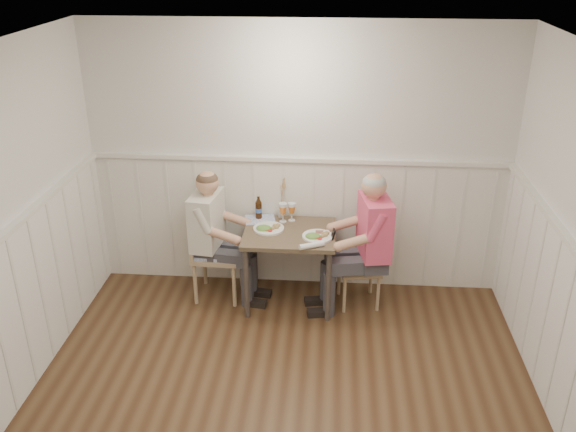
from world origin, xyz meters
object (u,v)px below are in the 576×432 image
object	(u,v)px
man_in_pink	(368,253)
beer_bottle	(259,209)
diner_cream	(212,245)
chair_left	(212,249)
grass_vase	(281,199)
dining_table	(290,242)
chair_right	(364,263)

from	to	relation	value
man_in_pink	beer_bottle	world-z (taller)	man_in_pink
diner_cream	chair_left	bearing A→B (deg)	117.69
beer_bottle	grass_vase	xyz separation A→B (m)	(0.21, 0.04, 0.09)
dining_table	diner_cream	size ratio (longest dim) A/B	0.64
dining_table	beer_bottle	world-z (taller)	beer_bottle
chair_right	grass_vase	size ratio (longest dim) A/B	1.82
dining_table	beer_bottle	xyz separation A→B (m)	(-0.32, 0.27, 0.21)
dining_table	man_in_pink	bearing A→B (deg)	-4.36
chair_right	man_in_pink	xyz separation A→B (m)	(0.02, -0.09, 0.15)
beer_bottle	dining_table	bearing A→B (deg)	-39.94
dining_table	chair_left	bearing A→B (deg)	175.18
diner_cream	beer_bottle	distance (m)	0.56
chair_left	man_in_pink	distance (m)	1.49
dining_table	chair_right	xyz separation A→B (m)	(0.71, 0.03, -0.22)
man_in_pink	grass_vase	world-z (taller)	man_in_pink
man_in_pink	chair_left	bearing A→B (deg)	175.40
dining_table	chair_right	distance (m)	0.74
chair_left	man_in_pink	world-z (taller)	man_in_pink
diner_cream	grass_vase	xyz separation A→B (m)	(0.63, 0.27, 0.39)
chair_right	beer_bottle	size ratio (longest dim) A/B	3.47
man_in_pink	diner_cream	bearing A→B (deg)	176.33
chair_left	beer_bottle	distance (m)	0.59
chair_left	grass_vase	size ratio (longest dim) A/B	2.16
chair_left	man_in_pink	xyz separation A→B (m)	(1.49, -0.12, 0.08)
chair_right	chair_left	distance (m)	1.47
man_in_pink	beer_bottle	distance (m)	1.13
diner_cream	man_in_pink	bearing A→B (deg)	-3.67
chair_right	dining_table	bearing A→B (deg)	-177.48
dining_table	chair_left	world-z (taller)	chair_left
chair_right	diner_cream	bearing A→B (deg)	179.69
chair_right	chair_left	xyz separation A→B (m)	(-1.46, 0.03, 0.08)
dining_table	grass_vase	distance (m)	0.45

